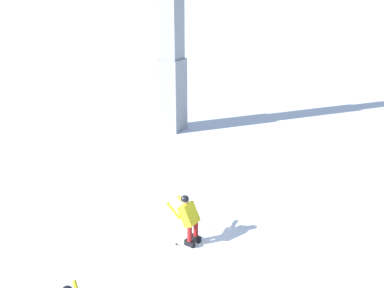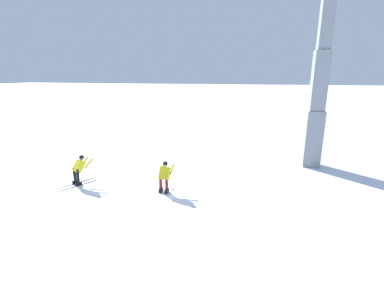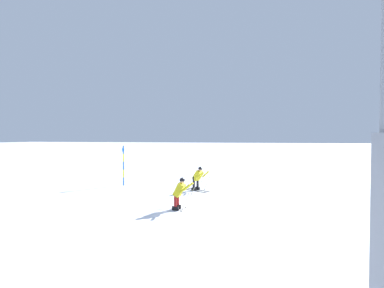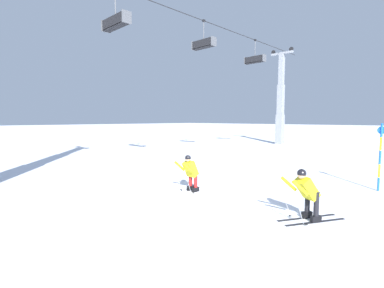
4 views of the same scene
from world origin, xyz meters
TOP-DOWN VIEW (x-y plane):
  - ground_plane at (0.00, 0.00)m, footprint 260.00×260.00m
  - skier_carving_main at (0.59, 1.05)m, footprint 1.70×0.72m
  - lift_tower_far at (21.01, 8.01)m, footprint 0.70×2.41m
  - haul_cable at (8.21, 8.01)m, footprint 31.59×0.05m
  - chairlift_seat_nearest at (1.71, 8.01)m, footprint 0.61×2.24m
  - chairlift_seat_second at (8.87, 8.01)m, footprint 0.61×1.97m
  - chairlift_seat_middle at (15.79, 8.01)m, footprint 0.61×1.97m
  - trail_marker_pole at (5.58, -3.80)m, footprint 0.07×0.28m
  - skier_distant_uphill at (0.65, -3.13)m, footprint 1.78×1.33m

SIDE VIEW (x-z plane):
  - ground_plane at x=0.00m, z-range 0.00..0.00m
  - skier_carving_main at x=0.59m, z-range 0.03..1.50m
  - skier_distant_uphill at x=0.65m, z-range 0.03..1.54m
  - trail_marker_pole at x=5.58m, z-range 0.09..2.59m
  - lift_tower_far at x=21.01m, z-range -0.81..9.10m
  - chairlift_seat_nearest at x=1.71m, z-range 6.84..9.04m
  - chairlift_seat_middle at x=15.79m, z-range 7.00..9.09m
  - chairlift_seat_second at x=8.87m, z-range 7.12..9.13m
  - haul_cable at x=8.21m, z-range 9.73..9.78m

